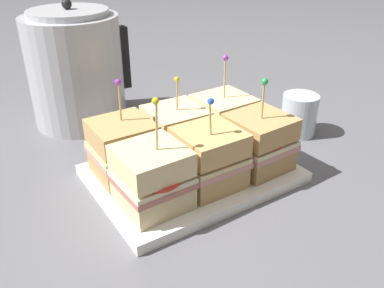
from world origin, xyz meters
The scene contains 10 objects.
ground_plane centered at (0.00, 0.00, 0.00)m, with size 6.00×6.00×0.00m, color slate.
serving_platter centered at (0.00, 0.00, 0.01)m, with size 0.33×0.25×0.02m.
sandwich_front_left centered at (-0.10, -0.05, 0.07)m, with size 0.10×0.10×0.17m.
sandwich_front_center centered at (0.00, -0.05, 0.07)m, with size 0.10×0.10×0.15m.
sandwich_front_right centered at (0.10, -0.05, 0.07)m, with size 0.10×0.10×0.16m.
sandwich_back_left centered at (-0.10, 0.05, 0.07)m, with size 0.10×0.10×0.17m.
sandwich_back_center centered at (0.00, 0.05, 0.07)m, with size 0.10×0.10×0.15m.
sandwich_back_right centered at (0.10, 0.05, 0.07)m, with size 0.10×0.10×0.17m.
kettle_steel centered at (-0.08, 0.34, 0.12)m, with size 0.22×0.20×0.26m.
drinking_glass centered at (0.28, 0.03, 0.04)m, with size 0.07×0.07×0.09m.
Camera 1 is at (-0.33, -0.50, 0.39)m, focal length 38.00 mm.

